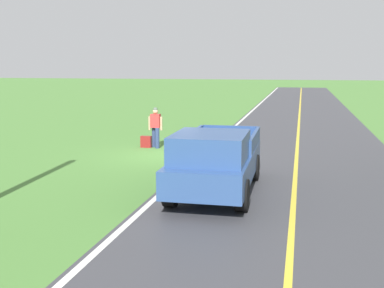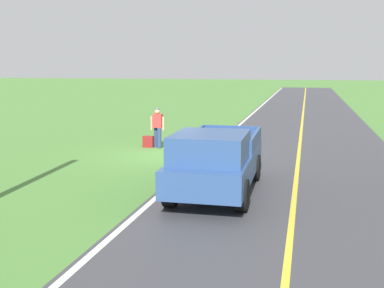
{
  "view_description": "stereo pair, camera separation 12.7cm",
  "coord_description": "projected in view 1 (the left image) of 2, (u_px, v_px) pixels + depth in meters",
  "views": [
    {
      "loc": [
        -5.08,
        17.96,
        3.54
      ],
      "look_at": [
        -2.38,
        6.18,
        1.54
      ],
      "focal_mm": 44.76,
      "sensor_mm": 36.0,
      "label": 1
    },
    {
      "loc": [
        -5.21,
        17.93,
        3.54
      ],
      "look_at": [
        -2.38,
        6.18,
        1.54
      ],
      "focal_mm": 44.76,
      "sensor_mm": 36.0,
      "label": 2
    }
  ],
  "objects": [
    {
      "name": "suitcase_carried",
      "position": [
        146.0,
        142.0,
        20.69
      ],
      "size": [
        0.46,
        0.2,
        0.5
      ],
      "primitive_type": "cube",
      "rotation": [
        0.0,
        0.0,
        1.58
      ],
      "color": "maroon",
      "rests_on": "ground"
    },
    {
      "name": "pickup_truck_passing",
      "position": [
        215.0,
        160.0,
        13.11
      ],
      "size": [
        2.15,
        5.42,
        1.82
      ],
      "color": "#2D4C84",
      "rests_on": "ground"
    },
    {
      "name": "lane_centre_line",
      "position": [
        296.0,
        161.0,
        17.87
      ],
      "size": [
        0.14,
        117.6,
        0.0
      ],
      "primitive_type": "cube",
      "color": "gold",
      "rests_on": "ground"
    },
    {
      "name": "road_surface",
      "position": [
        296.0,
        161.0,
        17.87
      ],
      "size": [
        7.6,
        120.0,
        0.0
      ],
      "primitive_type": "cube",
      "color": "#3D3D42",
      "rests_on": "ground"
    },
    {
      "name": "hitchhiker_walking",
      "position": [
        156.0,
        125.0,
        20.56
      ],
      "size": [
        0.62,
        0.51,
        1.75
      ],
      "color": "navy",
      "rests_on": "ground"
    },
    {
      "name": "ground_plane",
      "position": [
        168.0,
        155.0,
        18.97
      ],
      "size": [
        200.0,
        200.0,
        0.0
      ],
      "primitive_type": "plane",
      "color": "#4C7F38"
    },
    {
      "name": "lane_edge_line",
      "position": [
        202.0,
        156.0,
        18.67
      ],
      "size": [
        0.16,
        117.6,
        0.0
      ],
      "primitive_type": "cube",
      "color": "silver",
      "rests_on": "ground"
    }
  ]
}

